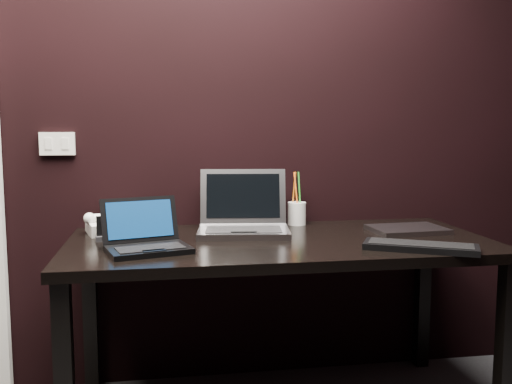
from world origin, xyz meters
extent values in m
plane|color=black|center=(0.00, 1.80, 1.30)|extent=(4.00, 0.00, 4.00)
cube|color=silver|center=(-0.62, 1.79, 1.12)|extent=(0.15, 0.02, 0.10)
cube|color=silver|center=(-0.66, 1.78, 1.12)|extent=(0.03, 0.01, 0.05)
cube|color=silver|center=(-0.58, 1.78, 1.12)|extent=(0.03, 0.01, 0.05)
cube|color=black|center=(0.30, 1.40, 0.72)|extent=(1.70, 0.80, 0.04)
cube|color=black|center=(-0.50, 1.05, 0.35)|extent=(0.06, 0.06, 0.70)
cube|color=black|center=(1.10, 1.05, 0.35)|extent=(0.06, 0.06, 0.70)
cube|color=black|center=(-0.50, 1.75, 0.35)|extent=(0.06, 0.06, 0.70)
cube|color=black|center=(1.10, 1.75, 0.35)|extent=(0.06, 0.06, 0.70)
cube|color=black|center=(-0.22, 1.24, 0.75)|extent=(0.33, 0.27, 0.02)
cube|color=black|center=(-0.21, 1.22, 0.76)|extent=(0.26, 0.17, 0.00)
cube|color=black|center=(-0.20, 1.17, 0.76)|extent=(0.09, 0.05, 0.00)
cube|color=black|center=(-0.26, 1.36, 0.84)|extent=(0.30, 0.14, 0.17)
cube|color=#0A254B|center=(-0.25, 1.36, 0.84)|extent=(0.25, 0.11, 0.14)
cube|color=#9F9FA4|center=(0.17, 1.52, 0.75)|extent=(0.41, 0.32, 0.03)
cube|color=black|center=(0.16, 1.48, 0.77)|extent=(0.33, 0.19, 0.00)
cube|color=gray|center=(0.15, 1.41, 0.77)|extent=(0.11, 0.06, 0.00)
cube|color=gray|center=(0.19, 1.68, 0.88)|extent=(0.39, 0.12, 0.24)
cube|color=black|center=(0.19, 1.68, 0.89)|extent=(0.33, 0.10, 0.19)
cube|color=black|center=(0.77, 1.12, 0.75)|extent=(0.43, 0.32, 0.02)
cube|color=black|center=(0.77, 1.12, 0.76)|extent=(0.38, 0.27, 0.00)
cube|color=#98979C|center=(0.88, 1.46, 0.75)|extent=(0.33, 0.25, 0.02)
cube|color=silver|center=(-0.39, 1.63, 0.77)|extent=(0.22, 0.21, 0.07)
cylinder|color=white|center=(-0.39, 1.62, 0.81)|extent=(0.17, 0.08, 0.04)
sphere|color=white|center=(-0.47, 1.60, 0.81)|extent=(0.06, 0.06, 0.05)
sphere|color=white|center=(-0.31, 1.65, 0.81)|extent=(0.06, 0.06, 0.05)
cube|color=black|center=(-0.36, 1.60, 0.80)|extent=(0.08, 0.07, 0.01)
cube|color=black|center=(-0.41, 1.49, 0.79)|extent=(0.05, 0.03, 0.10)
cube|color=black|center=(-0.41, 1.48, 0.75)|extent=(0.06, 0.05, 0.02)
cylinder|color=white|center=(0.45, 1.72, 0.79)|extent=(0.10, 0.10, 0.11)
cylinder|color=orange|center=(0.44, 1.73, 0.91)|extent=(0.02, 0.03, 0.16)
cylinder|color=#278F27|center=(0.46, 1.71, 0.91)|extent=(0.01, 0.03, 0.16)
cylinder|color=black|center=(0.45, 1.73, 0.91)|extent=(0.01, 0.02, 0.16)
cylinder|color=#E85C15|center=(0.44, 1.71, 0.91)|extent=(0.02, 0.04, 0.16)
camera|label=1|loc=(-0.17, -0.83, 1.20)|focal=40.00mm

